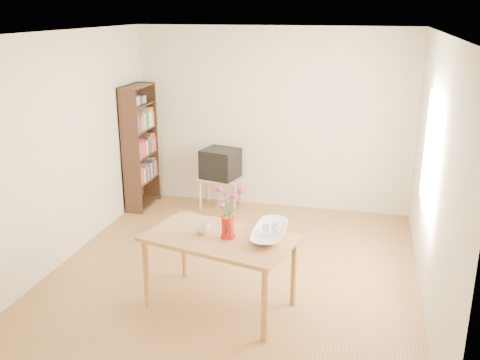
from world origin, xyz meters
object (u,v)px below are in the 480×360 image
(pitcher, at_px, (228,228))
(bowl, at_px, (270,215))
(mug, at_px, (203,228))
(television, at_px, (221,163))
(table, at_px, (220,244))

(pitcher, distance_m, bowl, 0.42)
(mug, xyz_separation_m, television, (-0.56, 2.65, -0.13))
(bowl, bearing_deg, pitcher, -161.17)
(pitcher, relative_size, bowl, 0.47)
(mug, bearing_deg, bowl, -156.48)
(television, bearing_deg, table, -60.50)
(table, xyz_separation_m, pitcher, (0.08, -0.00, 0.18))
(table, relative_size, pitcher, 7.17)
(television, bearing_deg, bowl, -50.69)
(mug, relative_size, bowl, 0.29)
(pitcher, bearing_deg, table, 170.68)
(table, height_order, pitcher, pitcher)
(table, height_order, television, television)
(pitcher, distance_m, mug, 0.27)
(pitcher, xyz_separation_m, television, (-0.82, 2.68, -0.17))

